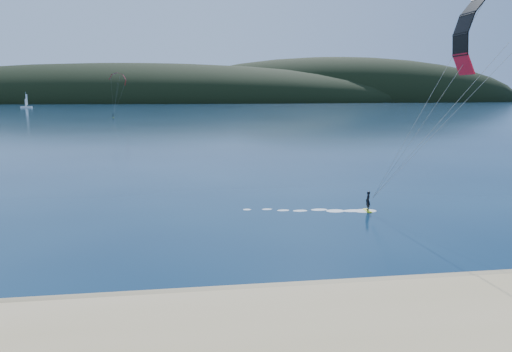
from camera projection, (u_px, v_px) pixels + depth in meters
The scene contains 6 objects.
ground at pixel (178, 346), 19.32m from camera, with size 1800.00×1800.00×0.00m, color #071E39.
wet_sand at pixel (178, 299), 23.70m from camera, with size 220.00×2.50×0.10m.
headland at pixel (179, 102), 746.71m from camera, with size 1200.00×310.00×140.00m.
kitesurfer_near at pixel (501, 49), 34.86m from camera, with size 22.25×9.46×17.44m.
kitesurfer_far at pixel (118, 82), 215.43m from camera, with size 7.83×5.80×18.77m.
sailboat at pixel (26, 107), 397.90m from camera, with size 9.04×5.72×12.70m.
Camera 1 is at (0.26, -18.27, 9.62)m, focal length 34.96 mm.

